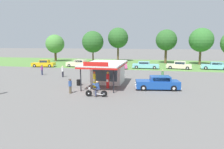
% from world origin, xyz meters
% --- Properties ---
extents(ground_plane, '(300.00, 300.00, 0.00)m').
position_xyz_m(ground_plane, '(0.00, 0.00, 0.00)').
color(ground_plane, slate).
extents(grass_verge_strip, '(120.00, 24.00, 0.01)m').
position_xyz_m(grass_verge_strip, '(0.00, 30.00, 0.00)').
color(grass_verge_strip, '#56843D').
rests_on(grass_verge_strip, ground).
extents(service_station_kiosk, '(4.53, 7.67, 3.27)m').
position_xyz_m(service_station_kiosk, '(1.71, 4.49, 1.66)').
color(service_station_kiosk, silver).
rests_on(service_station_kiosk, ground).
extents(gas_pump_nearside, '(0.44, 0.44, 1.97)m').
position_xyz_m(gas_pump_nearside, '(0.92, 1.39, 0.90)').
color(gas_pump_nearside, slate).
rests_on(gas_pump_nearside, ground).
extents(gas_pump_offside, '(0.44, 0.44, 2.00)m').
position_xyz_m(gas_pump_offside, '(2.51, 1.39, 0.92)').
color(gas_pump_offside, slate).
rests_on(gas_pump_offside, ground).
extents(motorcycle_with_rider, '(2.16, 0.70, 1.58)m').
position_xyz_m(motorcycle_with_rider, '(2.21, -2.03, 0.65)').
color(motorcycle_with_rider, black).
rests_on(motorcycle_with_rider, ground).
extents(featured_classic_sedan, '(5.20, 2.53, 1.52)m').
position_xyz_m(featured_classic_sedan, '(8.08, 2.42, 0.71)').
color(featured_classic_sedan, '#19479E').
rests_on(featured_classic_sedan, ground).
extents(parked_car_back_row_far_left, '(5.26, 2.53, 1.54)m').
position_xyz_m(parked_car_back_row_far_left, '(-16.03, 18.83, 0.69)').
color(parked_car_back_row_far_left, gold).
rests_on(parked_car_back_row_far_left, ground).
extents(parked_car_back_row_far_right, '(5.34, 2.39, 1.48)m').
position_xyz_m(parked_car_back_row_far_right, '(19.30, 22.10, 0.68)').
color(parked_car_back_row_far_right, '#7AC6D1').
rests_on(parked_car_back_row_far_right, ground).
extents(parked_car_back_row_left, '(5.66, 2.82, 1.49)m').
position_xyz_m(parked_car_back_row_left, '(-0.24, 18.81, 0.69)').
color(parked_car_back_row_left, '#E55993').
rests_on(parked_car_back_row_left, ground).
extents(parked_car_second_row_spare, '(5.14, 2.59, 1.51)m').
position_xyz_m(parked_car_second_row_spare, '(12.47, 21.52, 0.70)').
color(parked_car_second_row_spare, beige).
rests_on(parked_car_second_row_spare, ground).
extents(parked_car_back_row_right, '(5.52, 2.51, 1.56)m').
position_xyz_m(parked_car_back_row_right, '(-8.58, 20.46, 0.72)').
color(parked_car_back_row_right, beige).
rests_on(parked_car_back_row_right, ground).
extents(parked_car_back_row_centre_right, '(5.49, 1.93, 1.41)m').
position_xyz_m(parked_car_back_row_centre_right, '(5.78, 20.76, 0.66)').
color(parked_car_back_row_centre_right, '#7AC6D1').
rests_on(parked_car_back_row_centre_right, ground).
extents(bystander_leaning_by_kiosk, '(0.36, 0.36, 1.64)m').
position_xyz_m(bystander_leaning_by_kiosk, '(-10.32, 8.81, 0.88)').
color(bystander_leaning_by_kiosk, '#2D3351').
rests_on(bystander_leaning_by_kiosk, ground).
extents(bystander_admiring_sedan, '(0.34, 0.34, 1.54)m').
position_xyz_m(bystander_admiring_sedan, '(-0.84, -1.40, 0.81)').
color(bystander_admiring_sedan, brown).
rests_on(bystander_admiring_sedan, ground).
extents(bystander_standing_back_lot, '(0.34, 0.34, 1.61)m').
position_xyz_m(bystander_standing_back_lot, '(8.75, 7.29, 0.85)').
color(bystander_standing_back_lot, black).
rests_on(bystander_standing_back_lot, ground).
extents(bystander_strolling_foreground, '(0.34, 0.34, 1.75)m').
position_xyz_m(bystander_strolling_foreground, '(-6.09, 7.65, 0.93)').
color(bystander_strolling_foreground, black).
rests_on(bystander_strolling_foreground, ground).
extents(tree_oak_left, '(5.79, 5.79, 8.35)m').
position_xyz_m(tree_oak_left, '(-8.80, 31.55, 5.34)').
color(tree_oak_left, brown).
rests_on(tree_oak_left, ground).
extents(tree_oak_distant_spare, '(5.27, 5.27, 8.53)m').
position_xyz_m(tree_oak_distant_spare, '(10.39, 32.31, 5.76)').
color(tree_oak_distant_spare, brown).
rests_on(tree_oak_distant_spare, ground).
extents(tree_oak_right, '(5.17, 5.17, 7.49)m').
position_xyz_m(tree_oak_right, '(-19.95, 31.63, 4.87)').
color(tree_oak_right, brown).
rests_on(tree_oak_right, ground).
extents(tree_oak_far_right, '(5.65, 5.65, 8.68)m').
position_xyz_m(tree_oak_far_right, '(18.10, 31.18, 5.75)').
color(tree_oak_far_right, brown).
rests_on(tree_oak_far_right, ground).
extents(tree_oak_centre, '(5.64, 5.64, 9.36)m').
position_xyz_m(tree_oak_centre, '(-2.40, 34.96, 6.38)').
color(tree_oak_centre, brown).
rests_on(tree_oak_centre, ground).
extents(spare_tire_stack, '(0.60, 0.60, 0.72)m').
position_xyz_m(spare_tire_stack, '(-1.43, 2.54, 0.36)').
color(spare_tire_stack, black).
rests_on(spare_tire_stack, ground).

